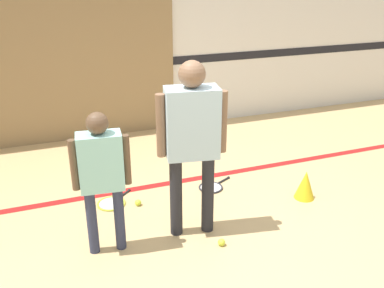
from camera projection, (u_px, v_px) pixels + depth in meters
The scene contains 11 objects.
ground_plane at pixel (207, 243), 3.87m from camera, with size 16.00×16.00×0.00m, color tan.
wall_back at pixel (123, 23), 5.94m from camera, with size 16.00×0.07×3.20m.
wall_panel at pixel (61, 61), 5.77m from camera, with size 3.18×0.05×2.28m.
floor_stripe at pixel (166, 184), 4.93m from camera, with size 14.40×0.10×0.01m.
person_instructor at pixel (192, 132), 3.67m from camera, with size 0.61×0.32×1.62m.
person_student_left at pixel (101, 169), 3.49m from camera, with size 0.48×0.23×1.28m.
racket_spare_on_floor at pixel (112, 203), 4.51m from camera, with size 0.47×0.45×0.03m.
racket_second_spare at pixel (212, 187), 4.84m from camera, with size 0.49×0.37×0.03m.
tennis_ball_near_instructor at pixel (221, 242), 3.83m from camera, with size 0.07×0.07×0.07m, color #CCE038.
tennis_ball_by_spare_racket at pixel (138, 203), 4.47m from camera, with size 0.07×0.07×0.07m, color #CCE038.
training_cone at pixel (305, 185), 4.58m from camera, with size 0.22×0.22×0.31m.
Camera 1 is at (-1.26, -2.98, 2.31)m, focal length 40.00 mm.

